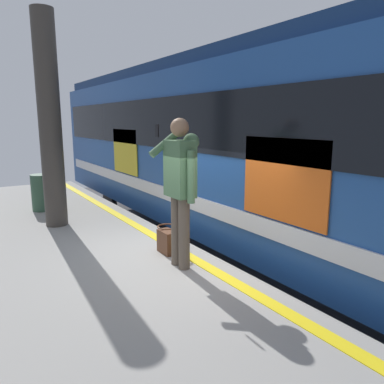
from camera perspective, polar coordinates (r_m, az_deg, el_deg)
The scene contains 10 objects.
ground_plane at distance 5.73m, azimuth 1.84°, elevation -19.58°, with size 23.76×23.76×0.00m, color #3D3D3F.
platform at distance 4.80m, azimuth -17.75°, elevation -19.04°, with size 14.29×3.69×1.11m, color gray.
safety_line at distance 5.10m, azimuth -0.90°, elevation -9.66°, with size 14.01×0.16×0.01m, color yellow.
track_rail_near at distance 6.37m, azimuth 11.16°, elevation -15.65°, with size 18.58×0.08×0.16m, color slate.
track_rail_far at distance 7.36m, azimuth 19.49°, elevation -12.33°, with size 18.58×0.08×0.16m, color slate.
train_carriage at distance 7.18m, azimuth 8.65°, elevation 7.39°, with size 13.66×3.07×3.88m.
passenger at distance 4.44m, azimuth -1.77°, elevation 1.70°, with size 0.57×0.55×1.83m.
handbag at distance 5.13m, azimuth -3.80°, elevation -7.50°, with size 0.31×0.28×0.39m.
station_column at distance 6.68m, azimuth -21.15°, elevation 10.09°, with size 0.37×0.37×3.56m, color #38332D.
trash_bin at distance 8.06m, azimuth -22.21°, elevation -0.06°, with size 0.41×0.41×0.74m, color #2D4C38.
Camera 1 is at (-4.07, 2.80, 2.92)m, focal length 34.44 mm.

